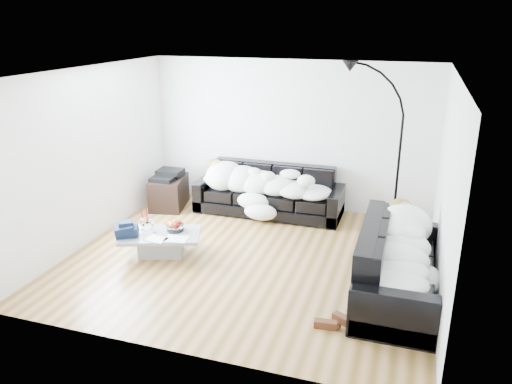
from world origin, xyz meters
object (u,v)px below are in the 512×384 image
(coffee_table, at_px, (161,244))
(sofa_back, at_px, (269,191))
(wine_glass_a, at_px, (152,224))
(stereo, at_px, (168,174))
(sleeper_back, at_px, (268,179))
(fruit_bowl, at_px, (175,225))
(wine_glass_b, at_px, (142,224))
(sleeper_right, at_px, (401,247))
(wine_glass_c, at_px, (154,227))
(candle_left, at_px, (142,218))
(shoes, at_px, (334,322))
(floor_lamp, at_px, (398,164))
(candle_right, at_px, (147,216))
(av_cabinet, at_px, (169,192))
(sofa_right, at_px, (399,262))

(coffee_table, bearing_deg, sofa_back, 63.51)
(wine_glass_a, xyz_separation_m, stereo, (-0.61, 1.70, 0.20))
(sleeper_back, bearing_deg, fruit_bowl, -115.12)
(coffee_table, relative_size, wine_glass_b, 6.38)
(sleeper_right, relative_size, fruit_bowl, 7.28)
(coffee_table, bearing_deg, wine_glass_a, 155.69)
(coffee_table, xyz_separation_m, fruit_bowl, (0.16, 0.16, 0.24))
(wine_glass_c, distance_m, candle_left, 0.34)
(shoes, xyz_separation_m, stereo, (-3.46, 2.79, 0.57))
(candle_left, distance_m, shoes, 3.31)
(stereo, height_order, floor_lamp, floor_lamp)
(sleeper_back, bearing_deg, shoes, -60.96)
(wine_glass_b, distance_m, candle_right, 0.24)
(sleeper_right, distance_m, stereo, 4.50)
(wine_glass_b, relative_size, shoes, 0.41)
(fruit_bowl, xyz_separation_m, wine_glass_c, (-0.25, -0.16, 0.01))
(candle_right, relative_size, stereo, 0.52)
(av_cabinet, distance_m, floor_lamp, 4.03)
(sofa_back, distance_m, sleeper_back, 0.23)
(wine_glass_b, height_order, shoes, wine_glass_b)
(sofa_back, xyz_separation_m, candle_right, (-1.38, -1.77, 0.03))
(sofa_right, xyz_separation_m, fruit_bowl, (-3.14, 0.26, -0.04))
(wine_glass_b, xyz_separation_m, wine_glass_c, (0.21, -0.04, -0.00))
(fruit_bowl, bearing_deg, sleeper_back, 64.88)
(sofa_back, distance_m, av_cabinet, 1.82)
(stereo, bearing_deg, wine_glass_c, -70.54)
(fruit_bowl, relative_size, av_cabinet, 0.32)
(sofa_right, bearing_deg, av_cabinet, 65.27)
(wine_glass_b, height_order, candle_right, candle_right)
(sleeper_right, height_order, stereo, sleeper_right)
(sleeper_back, distance_m, candle_left, 2.30)
(coffee_table, distance_m, candle_left, 0.51)
(sofa_back, bearing_deg, wine_glass_b, -123.53)
(wine_glass_c, height_order, candle_left, candle_left)
(fruit_bowl, height_order, shoes, fruit_bowl)
(fruit_bowl, relative_size, wine_glass_c, 1.48)
(wine_glass_a, height_order, stereo, stereo)
(fruit_bowl, xyz_separation_m, wine_glass_a, (-0.34, -0.08, 0.00))
(sofa_back, relative_size, sleeper_back, 1.18)
(sleeper_right, distance_m, floor_lamp, 1.86)
(wine_glass_b, distance_m, floor_lamp, 3.90)
(shoes, bearing_deg, sofa_right, 61.41)
(candle_right, xyz_separation_m, floor_lamp, (3.50, 1.40, 0.73))
(sleeper_right, height_order, fruit_bowl, sleeper_right)
(coffee_table, bearing_deg, candle_left, 155.17)
(candle_right, bearing_deg, av_cabinet, 105.69)
(sofa_right, distance_m, coffee_table, 3.32)
(av_cabinet, bearing_deg, candle_left, -87.40)
(coffee_table, distance_m, candle_right, 0.53)
(wine_glass_c, height_order, floor_lamp, floor_lamp)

